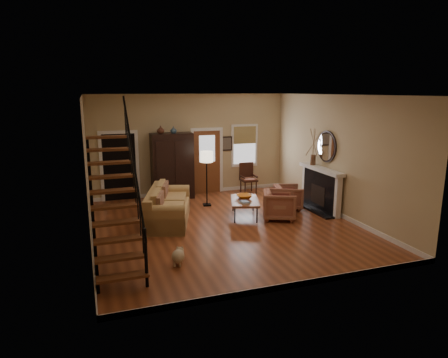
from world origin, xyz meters
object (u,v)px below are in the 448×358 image
object	(u,v)px
sofa	(169,206)
side_chair	(249,178)
coffee_table	(244,208)
floor_lamp	(207,179)
armchair_right	(288,197)
armoire	(172,166)
armchair_left	(279,205)

from	to	relation	value
sofa	side_chair	world-z (taller)	side_chair
coffee_table	floor_lamp	size ratio (longest dim) A/B	0.76
coffee_table	side_chair	xyz separation A→B (m)	(1.09, 2.36, 0.27)
side_chair	armchair_right	bearing A→B (deg)	-79.34
armoire	armchair_right	world-z (taller)	armoire
armoire	armchair_left	world-z (taller)	armoire
armchair_left	floor_lamp	bearing A→B (deg)	61.51
armchair_left	floor_lamp	distance (m)	2.43
armoire	side_chair	world-z (taller)	armoire
armoire	floor_lamp	bearing A→B (deg)	-56.08
floor_lamp	coffee_table	bearing A→B (deg)	-64.07
armchair_right	sofa	bearing A→B (deg)	106.21
sofa	coffee_table	bearing A→B (deg)	10.04
sofa	side_chair	distance (m)	3.79
coffee_table	armoire	bearing A→B (deg)	119.78
sofa	coffee_table	xyz separation A→B (m)	(2.06, -0.25, -0.19)
side_chair	sofa	bearing A→B (deg)	-146.17
armoire	coffee_table	world-z (taller)	armoire
armoire	armchair_left	bearing A→B (deg)	-53.23
armchair_left	armchair_right	distance (m)	1.01
sofa	floor_lamp	xyz separation A→B (m)	(1.39, 1.13, 0.40)
coffee_table	sofa	bearing A→B (deg)	173.08
side_chair	armchair_left	bearing A→B (deg)	-95.44
armoire	floor_lamp	size ratio (longest dim) A/B	1.27
armoire	coffee_table	bearing A→B (deg)	-60.22
sofa	armchair_right	bearing A→B (deg)	17.27
armchair_left	armchair_right	world-z (taller)	armchair_left
armchair_left	armchair_right	xyz separation A→B (m)	(0.66, 0.76, -0.04)
floor_lamp	armoire	bearing A→B (deg)	123.92
coffee_table	side_chair	size ratio (longest dim) A/B	1.22
armoire	armchair_left	distance (m)	3.86
coffee_table	floor_lamp	distance (m)	1.64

